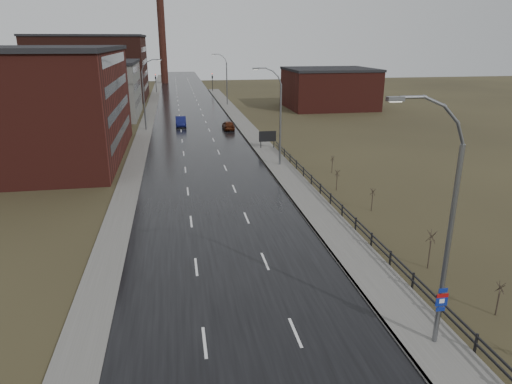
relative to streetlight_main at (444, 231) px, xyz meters
name	(u,v)px	position (x,y,z in m)	size (l,w,h in m)	color
road	(195,131)	(-8.47, 58.00, -6.03)	(14.00, 300.00, 0.06)	black
sidewalk_right	(280,167)	(0.13, 33.00, -5.97)	(3.20, 180.00, 0.18)	#595651
curb_right	(267,168)	(-1.39, 33.00, -5.97)	(0.16, 180.00, 0.18)	slate
sidewalk_left	(144,132)	(-16.67, 58.00, -6.00)	(2.40, 260.00, 0.12)	#595651
warehouse_near	(26,104)	(-29.46, 43.00, 0.70)	(22.44, 28.56, 13.50)	#471914
warehouse_mid	(95,89)	(-26.46, 76.00, -0.80)	(16.32, 20.40, 10.50)	slate
warehouse_far	(92,67)	(-31.47, 106.00, 1.70)	(26.52, 24.48, 15.50)	#331611
building_right	(329,88)	(21.83, 80.00, -1.80)	(18.36, 16.32, 8.50)	#471914
smokestack	(162,36)	(-14.47, 148.00, 9.44)	(2.70, 2.70, 30.70)	#331611
streetlight_main	(444,231)	(0.00, 0.00, 0.00)	(3.91, 0.29, 12.11)	slate
streetlight_right_mid	(278,117)	(0.03, 34.00, -0.22)	(3.36, 0.28, 11.35)	slate
streetlight_left	(145,94)	(-16.17, 60.00, -0.22)	(3.36, 0.28, 11.35)	slate
streetlight_right_far	(225,79)	(0.03, 88.00, -0.22)	(3.36, 0.28, 11.35)	slate
guardrail	(345,212)	(1.83, 16.32, -5.35)	(0.10, 53.05, 1.10)	black
shrub_b	(499,298)	(4.95, 1.69, -5.01)	(0.48, 0.50, 1.99)	#382D23
shrub_c	(430,249)	(4.14, 7.27, -4.65)	(0.63, 0.66, 2.66)	#382D23
shrub_d	(372,199)	(4.86, 17.88, -4.97)	(0.49, 0.52, 2.06)	#382D23
shrub_e	(337,180)	(3.79, 23.91, -4.94)	(0.50, 0.53, 2.10)	#382D23
shrub_f	(332,164)	(5.43, 30.00, -5.02)	(0.47, 0.49, 1.96)	#382D23
billboard	(267,137)	(0.63, 42.90, -4.36)	(2.38, 0.17, 2.49)	black
traffic_light_left	(155,76)	(-16.47, 118.00, -1.46)	(0.58, 2.73, 5.30)	black
traffic_light_right	(212,75)	(-0.47, 118.00, -1.46)	(0.58, 2.73, 5.30)	black
car_near	(181,122)	(-10.69, 62.44, -5.23)	(1.75, 5.01, 1.65)	#0E1146
car_far	(228,125)	(-2.97, 57.89, -5.31)	(1.77, 4.39, 1.50)	#461B0B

